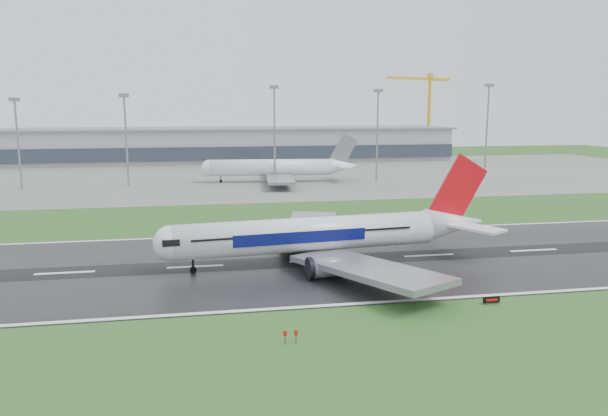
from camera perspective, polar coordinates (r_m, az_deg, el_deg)
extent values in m
plane|color=#24521E|center=(94.79, -10.78, -5.80)|extent=(520.00, 520.00, 0.00)
cube|color=black|center=(94.77, -10.78, -5.77)|extent=(400.00, 45.00, 0.10)
cube|color=slate|center=(217.76, -10.57, 3.14)|extent=(400.00, 130.00, 0.08)
cube|color=gray|center=(276.85, -10.59, 6.13)|extent=(240.00, 36.00, 15.00)
cylinder|color=gray|center=(199.54, -26.55, 5.55)|extent=(0.64, 0.64, 27.19)
cylinder|color=gray|center=(192.99, -17.26, 6.24)|extent=(0.64, 0.64, 28.54)
cylinder|color=gray|center=(193.08, -2.95, 7.10)|extent=(0.64, 0.64, 31.39)
cylinder|color=gray|center=(200.81, 7.30, 7.00)|extent=(0.64, 0.64, 30.39)
cylinder|color=gray|center=(216.51, 17.72, 7.09)|extent=(0.64, 0.64, 32.42)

